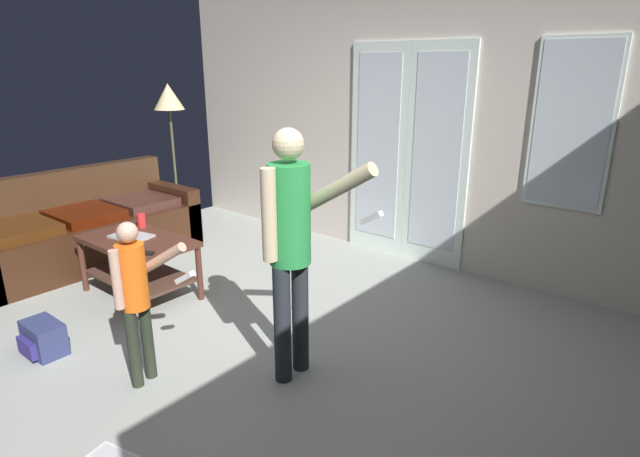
% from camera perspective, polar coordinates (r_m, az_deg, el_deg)
% --- Properties ---
extents(ground_plane, '(6.29, 4.68, 0.02)m').
position_cam_1_polar(ground_plane, '(3.67, -8.16, -13.32)').
color(ground_plane, '#9CA098').
extents(wall_back_with_doors, '(6.29, 0.09, 2.92)m').
position_cam_1_polar(wall_back_with_doors, '(5.00, 11.39, 12.18)').
color(wall_back_with_doors, beige).
rests_on(wall_back_with_doors, ground_plane).
extents(leather_couch, '(0.90, 2.17, 0.88)m').
position_cam_1_polar(leather_couch, '(5.60, -25.01, -0.24)').
color(leather_couch, '#371E11').
rests_on(leather_couch, ground_plane).
extents(coffee_table, '(0.99, 0.60, 0.51)m').
position_cam_1_polar(coffee_table, '(4.53, -19.69, -2.74)').
color(coffee_table, '#4C281E').
rests_on(coffee_table, ground_plane).
extents(person_adult, '(0.65, 0.42, 1.56)m').
position_cam_1_polar(person_adult, '(2.97, -3.19, -0.76)').
color(person_adult, '#252B30').
rests_on(person_adult, ground_plane).
extents(person_child, '(0.42, 0.34, 1.04)m').
position_cam_1_polar(person_child, '(3.20, -19.96, -6.46)').
color(person_child, '#252D20').
rests_on(person_child, ground_plane).
extents(floor_lamp, '(0.35, 0.35, 1.68)m').
position_cam_1_polar(floor_lamp, '(6.32, -16.56, 13.25)').
color(floor_lamp, '#36331F').
rests_on(floor_lamp, ground_plane).
extents(backpack, '(0.31, 0.23, 0.22)m').
position_cam_1_polar(backpack, '(4.01, -28.62, -10.75)').
color(backpack, navy).
rests_on(backpack, ground_plane).
extents(laptop_closed, '(0.37, 0.28, 0.02)m').
position_cam_1_polar(laptop_closed, '(4.54, -20.39, -0.80)').
color(laptop_closed, '#B2B2B7').
rests_on(laptop_closed, coffee_table).
extents(cup_near_edge, '(0.07, 0.07, 0.12)m').
position_cam_1_polar(cup_near_edge, '(4.79, -19.39, 0.88)').
color(cup_near_edge, red).
rests_on(cup_near_edge, coffee_table).
extents(tv_remote_black, '(0.17, 0.13, 0.02)m').
position_cam_1_polar(tv_remote_black, '(4.10, -19.22, -2.61)').
color(tv_remote_black, black).
rests_on(tv_remote_black, coffee_table).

